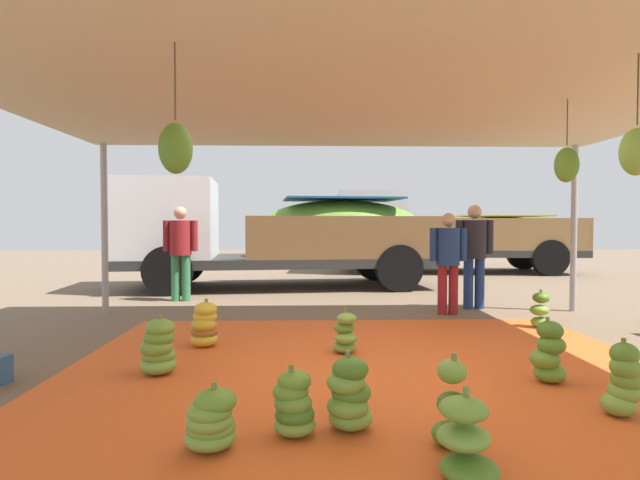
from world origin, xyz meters
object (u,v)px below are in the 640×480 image
(cargo_truck_main, at_px, (276,232))
(worker_1, at_px, (181,246))
(banana_bunch_9, at_px, (466,442))
(worker_2, at_px, (474,248))
(banana_bunch_4, at_px, (624,382))
(cargo_truck_far, at_px, (443,233))
(banana_bunch_2, at_px, (541,311))
(banana_bunch_1, at_px, (205,326))
(banana_bunch_6, at_px, (158,348))
(banana_bunch_11, at_px, (451,407))
(banana_bunch_8, at_px, (349,396))
(banana_bunch_10, at_px, (549,354))
(banana_bunch_0, at_px, (211,421))
(banana_bunch_3, at_px, (294,405))
(banana_bunch_7, at_px, (345,334))
(worker_0, at_px, (448,255))

(cargo_truck_main, height_order, worker_1, cargo_truck_main)
(banana_bunch_9, relative_size, worker_2, 0.30)
(banana_bunch_4, height_order, cargo_truck_far, cargo_truck_far)
(banana_bunch_2, height_order, cargo_truck_far, cargo_truck_far)
(banana_bunch_1, height_order, banana_bunch_9, banana_bunch_1)
(banana_bunch_1, height_order, worker_2, worker_2)
(banana_bunch_6, distance_m, worker_2, 5.63)
(banana_bunch_2, xyz_separation_m, banana_bunch_11, (-2.31, -3.63, 0.04))
(banana_bunch_1, height_order, banana_bunch_4, banana_bunch_4)
(banana_bunch_4, xyz_separation_m, banana_bunch_8, (-2.05, -0.20, -0.01))
(banana_bunch_4, height_order, banana_bunch_10, banana_bunch_10)
(banana_bunch_0, xyz_separation_m, banana_bunch_8, (0.89, 0.27, 0.06))
(banana_bunch_0, relative_size, cargo_truck_main, 0.06)
(banana_bunch_3, height_order, banana_bunch_7, banana_bunch_7)
(banana_bunch_3, relative_size, worker_2, 0.27)
(banana_bunch_6, bearing_deg, banana_bunch_0, -63.73)
(worker_0, bearing_deg, worker_1, 161.38)
(cargo_truck_main, bearing_deg, banana_bunch_0, -89.58)
(banana_bunch_7, xyz_separation_m, worker_1, (-2.76, 3.90, 0.80))
(banana_bunch_8, xyz_separation_m, cargo_truck_far, (3.83, 11.43, 0.93))
(banana_bunch_2, bearing_deg, banana_bunch_0, -136.51)
(banana_bunch_7, relative_size, worker_2, 0.29)
(banana_bunch_6, height_order, worker_0, worker_0)
(banana_bunch_2, relative_size, cargo_truck_main, 0.07)
(banana_bunch_8, xyz_separation_m, worker_1, (-2.62, 5.97, 0.77))
(banana_bunch_2, distance_m, banana_bunch_8, 4.47)
(banana_bunch_2, distance_m, worker_2, 1.82)
(banana_bunch_3, relative_size, cargo_truck_main, 0.07)
(banana_bunch_3, relative_size, banana_bunch_9, 0.91)
(banana_bunch_2, relative_size, cargo_truck_far, 0.07)
(banana_bunch_7, bearing_deg, banana_bunch_2, 24.90)
(banana_bunch_3, bearing_deg, banana_bunch_10, 24.68)
(banana_bunch_7, bearing_deg, banana_bunch_1, 167.84)
(banana_bunch_4, xyz_separation_m, banana_bunch_11, (-1.42, -0.46, -0.00))
(banana_bunch_1, bearing_deg, cargo_truck_far, 59.56)
(banana_bunch_4, distance_m, worker_1, 7.46)
(banana_bunch_4, distance_m, banana_bunch_6, 3.91)
(banana_bunch_1, distance_m, worker_2, 4.83)
(banana_bunch_3, bearing_deg, banana_bunch_2, 45.80)
(banana_bunch_2, relative_size, banana_bunch_9, 1.01)
(banana_bunch_6, bearing_deg, banana_bunch_4, -16.94)
(banana_bunch_2, bearing_deg, cargo_truck_far, 83.70)
(banana_bunch_4, height_order, worker_1, worker_1)
(banana_bunch_4, relative_size, cargo_truck_far, 0.08)
(banana_bunch_2, relative_size, banana_bunch_8, 0.94)
(banana_bunch_3, bearing_deg, banana_bunch_4, 5.90)
(banana_bunch_6, distance_m, cargo_truck_main, 6.73)
(banana_bunch_6, bearing_deg, worker_0, 40.24)
(cargo_truck_far, bearing_deg, banana_bunch_1, -120.44)
(banana_bunch_10, xyz_separation_m, cargo_truck_far, (1.95, 10.44, 0.91))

